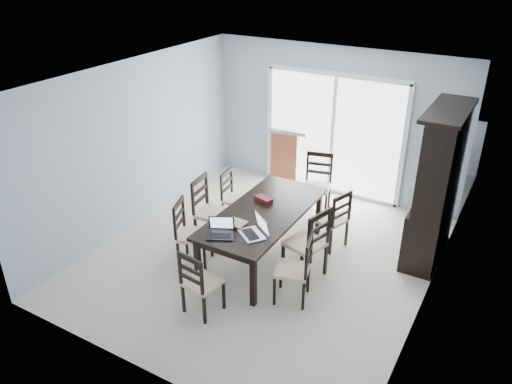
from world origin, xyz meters
TOP-DOWN VIEW (x-y plane):
  - floor at (0.00, 0.00)m, footprint 5.00×5.00m
  - ceiling at (0.00, 0.00)m, footprint 5.00×5.00m
  - back_wall at (0.00, 2.50)m, footprint 4.50×0.02m
  - wall_left at (-2.25, 0.00)m, footprint 0.02×5.00m
  - wall_right at (2.25, 0.00)m, footprint 0.02×5.00m
  - balcony at (0.00, 3.50)m, footprint 4.50×2.00m
  - railing at (0.00, 4.50)m, footprint 4.50×0.06m
  - dining_table at (0.00, 0.00)m, footprint 1.00×2.20m
  - china_hutch at (2.02, 1.25)m, footprint 0.50×1.38m
  - sliding_door at (0.00, 2.48)m, footprint 2.52×0.05m
  - chair_left_near at (-0.84, -0.64)m, footprint 0.54×0.54m
  - chair_left_mid at (-0.94, -0.02)m, footprint 0.50×0.49m
  - chair_left_far at (-0.93, 0.66)m, footprint 0.42×0.41m
  - chair_right_near at (0.86, -0.62)m, footprint 0.50×0.49m
  - chair_right_mid at (0.79, -0.12)m, footprint 0.57×0.56m
  - chair_right_far at (0.79, 0.74)m, footprint 0.52×0.51m
  - chair_end_near at (-0.07, -1.48)m, footprint 0.43×0.45m
  - chair_end_far at (0.09, 1.68)m, footprint 0.54×0.55m
  - laptop_dark at (-0.15, -0.85)m, footprint 0.40×0.36m
  - laptop_silver at (0.18, -0.63)m, footprint 0.44×0.42m
  - book_stack at (-0.14, -0.50)m, footprint 0.29×0.23m
  - cell_phone at (-0.13, -0.90)m, footprint 0.12×0.07m
  - game_box at (-0.14, 0.26)m, footprint 0.28×0.19m
  - hot_tub at (-0.38, 3.37)m, footprint 2.19×2.02m

SIDE VIEW (x-z plane):
  - balcony at x=0.00m, z-range -0.10..0.00m
  - floor at x=0.00m, z-range 0.00..0.00m
  - hot_tub at x=-0.38m, z-range 0.00..1.01m
  - chair_left_far at x=-0.93m, z-range 0.03..1.04m
  - chair_end_near at x=-0.07m, z-range 0.03..1.06m
  - railing at x=0.00m, z-range 0.00..1.10m
  - chair_right_far at x=0.79m, z-range 0.03..1.10m
  - chair_right_near at x=0.86m, z-range 0.03..1.10m
  - chair_left_near at x=-0.84m, z-range 0.03..1.14m
  - chair_end_far at x=0.09m, z-range 0.03..1.20m
  - chair_left_mid at x=-0.94m, z-range 0.03..1.23m
  - chair_right_mid at x=0.79m, z-range 0.04..1.24m
  - dining_table at x=0.00m, z-range 0.30..1.05m
  - cell_phone at x=-0.13m, z-range 0.75..0.76m
  - book_stack at x=-0.14m, z-range 0.75..0.79m
  - game_box at x=-0.14m, z-range 0.75..0.81m
  - laptop_dark at x=-0.15m, z-range 0.69..0.92m
  - laptop_silver at x=0.18m, z-range 0.69..0.94m
  - china_hutch at x=2.02m, z-range -0.03..2.17m
  - sliding_door at x=0.00m, z-range 0.00..2.18m
  - back_wall at x=0.00m, z-range 0.00..2.60m
  - wall_left at x=-2.25m, z-range 0.00..2.60m
  - wall_right at x=2.25m, z-range 0.00..2.60m
  - ceiling at x=0.00m, z-range 2.60..2.60m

